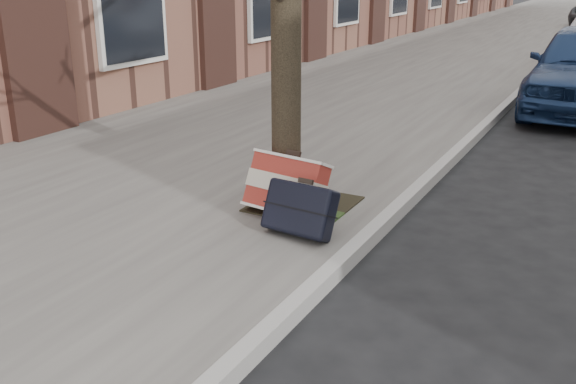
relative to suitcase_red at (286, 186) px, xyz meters
The scene contains 5 objects.
ground 2.24m from the suitcase_red, 24.00° to the right, with size 120.00×120.00×0.00m, color black.
near_sidewalk 14.20m from the suitcase_red, 96.79° to the left, with size 5.00×70.00×0.12m, color slate.
dirt_patch 0.40m from the suitcase_red, 86.22° to the left, with size 0.85×0.85×0.01m, color black.
suitcase_red is the anchor object (origin of this frame).
suitcase_navy 0.46m from the suitcase_red, 47.73° to the right, with size 0.58×0.19×0.41m, color black.
Camera 1 is at (0.45, -3.69, 2.16)m, focal length 40.00 mm.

